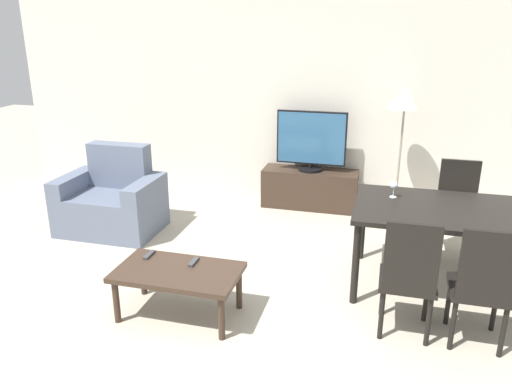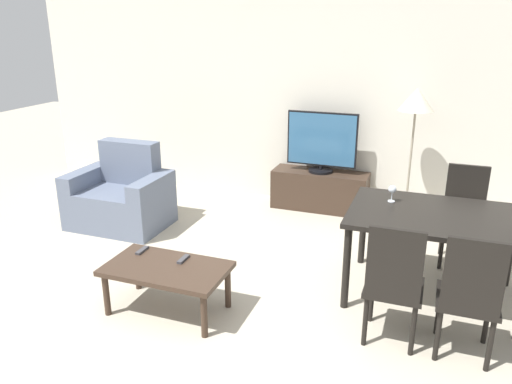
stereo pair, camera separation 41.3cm
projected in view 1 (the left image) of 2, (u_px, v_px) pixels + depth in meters
name	position (u px, v px, depth m)	size (l,w,h in m)	color
ground_plane	(198.00, 358.00, 3.44)	(18.00, 18.00, 0.00)	#B2A893
wall_back	(296.00, 95.00, 6.12)	(7.58, 0.06, 2.70)	silver
armchair	(112.00, 202.00, 5.48)	(1.05, 0.74, 0.92)	slate
tv_stand	(310.00, 189.00, 6.18)	(1.15, 0.38, 0.48)	#38281E
tv	(311.00, 141.00, 5.98)	(0.84, 0.29, 0.73)	black
coffee_table	(178.00, 275.00, 3.85)	(0.96, 0.55, 0.39)	#38281E
dining_table	(439.00, 217.00, 4.15)	(1.39, 0.97, 0.74)	black
dining_chair_near	(409.00, 275.00, 3.53)	(0.40, 0.40, 0.93)	black
dining_chair_far	(457.00, 205.00, 4.87)	(0.40, 0.40, 0.93)	black
dining_chair_near_right	(482.00, 283.00, 3.41)	(0.40, 0.40, 0.93)	black
floor_lamp	(405.00, 104.00, 5.41)	(0.37, 0.37, 1.55)	gray
remote_primary	(149.00, 255.00, 4.05)	(0.04, 0.15, 0.02)	#38383D
remote_secondary	(194.00, 262.00, 3.93)	(0.04, 0.15, 0.02)	#38383D
wine_glass_left	(394.00, 186.00, 4.33)	(0.07, 0.07, 0.15)	silver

